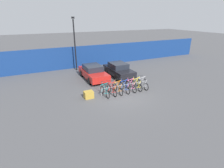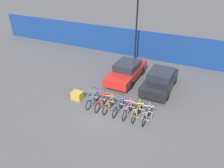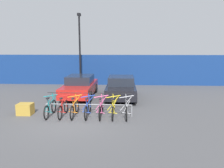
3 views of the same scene
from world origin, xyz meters
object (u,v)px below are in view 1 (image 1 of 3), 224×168
bicycle_yellow (137,85)px  bicycle_silver (143,84)px  bicycle_blue (125,88)px  cargo_crate (89,95)px  car_red (93,72)px  bicycle_teal (105,91)px  lamp_post (75,42)px  bike_rack (124,86)px  bicycle_pink (131,86)px  bicycle_orange (118,89)px  car_black (119,70)px  bicycle_red (112,90)px

bicycle_yellow → bicycle_silver: bearing=2.3°
bicycle_blue → cargo_crate: bicycle_blue is taller
bicycle_blue → car_red: car_red is taller
bicycle_teal → lamp_post: (-0.14, 7.97, 2.92)m
bike_rack → bicycle_pink: size_ratio=2.42×
bike_rack → lamp_post: lamp_post is taller
bike_rack → cargo_crate: bearing=179.7°
bicycle_orange → car_black: bearing=62.5°
bicycle_pink → car_red: 4.63m
bicycle_orange → bike_rack: bearing=14.1°
bicycle_teal → cargo_crate: (-1.29, 0.16, -0.10)m
bicycle_blue → bike_rack: bearing=88.4°
bicycle_teal → bicycle_silver: same height
bike_rack → bicycle_yellow: size_ratio=2.42×
bicycle_teal → bicycle_blue: 1.79m
bicycle_silver → bicycle_red: bearing=-176.1°
cargo_crate → bike_rack: bearing=-0.3°
bicycle_yellow → car_black: (0.30, 3.92, 0.31)m
car_red → bicycle_pink: bearing=-66.5°
bicycle_silver → bicycle_blue: bearing=-176.1°
bicycle_red → bicycle_yellow: size_ratio=1.00×
cargo_crate → bicycle_pink: bearing=-2.5°
bike_rack → bicycle_red: (-1.18, -0.15, -0.11)m
bicycle_blue → bicycle_pink: size_ratio=1.00×
bicycle_red → lamp_post: size_ratio=0.29×
bike_rack → bicycle_orange: (-0.64, -0.15, -0.11)m
bicycle_orange → car_black: size_ratio=0.41×
bicycle_blue → lamp_post: size_ratio=0.29×
bicycle_blue → car_red: (-1.22, 4.24, 0.31)m
bicycle_silver → car_black: (-0.31, 3.92, 0.31)m
bicycle_pink → car_black: car_black is taller
bicycle_teal → bicycle_pink: size_ratio=1.00×
bicycle_teal → bicycle_yellow: same height
bicycle_blue → cargo_crate: bearing=178.8°
bicycle_red → bicycle_yellow: (2.36, 0.00, 0.00)m
cargo_crate → bicycle_teal: bearing=-7.2°
bike_rack → car_black: (1.48, 3.77, 0.20)m
bike_rack → bicycle_pink: (0.62, -0.15, -0.11)m
bicycle_teal → bicycle_orange: 1.16m
bicycle_yellow → car_black: 3.94m
bike_rack → bicycle_teal: size_ratio=2.42×
car_red → cargo_crate: size_ratio=6.44×
bicycle_orange → car_red: (-0.59, 4.24, 0.31)m
lamp_post → cargo_crate: (-1.15, -7.81, -3.02)m
bicycle_yellow → car_red: size_ratio=0.38×
bicycle_teal → bicycle_silver: (3.59, 0.00, 0.00)m
bicycle_red → bicycle_silver: same height
bicycle_pink → bicycle_teal: bearing=178.8°
bicycle_pink → bike_rack: bearing=165.3°
bicycle_blue → bicycle_silver: same height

